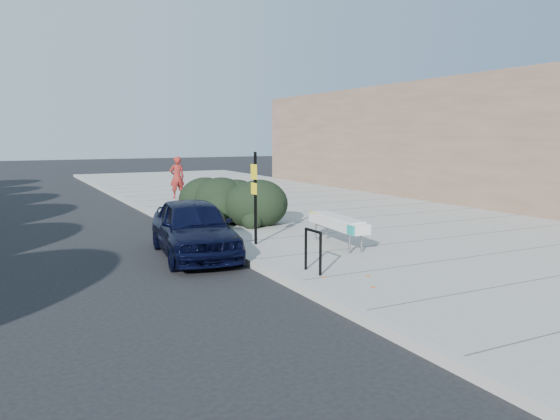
{
  "coord_description": "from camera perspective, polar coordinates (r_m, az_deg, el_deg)",
  "views": [
    {
      "loc": [
        -4.83,
        -10.63,
        2.83
      ],
      "look_at": [
        1.37,
        1.33,
        1.0
      ],
      "focal_mm": 35.0,
      "sensor_mm": 36.0,
      "label": 1
    }
  ],
  "objects": [
    {
      "name": "hedge",
      "position": [
        17.66,
        -6.26,
        1.53
      ],
      "size": [
        2.28,
        4.28,
        1.57
      ],
      "primitive_type": "ellipsoid",
      "rotation": [
        0.0,
        0.0,
        0.05
      ],
      "color": "black",
      "rests_on": "sidewalk_near"
    },
    {
      "name": "building_near",
      "position": [
        23.24,
        26.88,
        6.46
      ],
      "size": [
        6.0,
        36.0,
        5.0
      ],
      "primitive_type": "cube",
      "color": "brown",
      "rests_on": "sidewalk_near"
    },
    {
      "name": "bench",
      "position": [
        13.43,
        6.03,
        -1.35
      ],
      "size": [
        0.74,
        2.4,
        0.71
      ],
      "rotation": [
        0.0,
        0.0,
        -0.1
      ],
      "color": "gray",
      "rests_on": "sidewalk_near"
    },
    {
      "name": "pedestrian",
      "position": [
        24.11,
        -10.7,
        3.38
      ],
      "size": [
        0.67,
        0.44,
        1.81
      ],
      "primitive_type": "imported",
      "rotation": [
        0.0,
        0.0,
        3.16
      ],
      "color": "maroon",
      "rests_on": "sidewalk_near"
    },
    {
      "name": "sign_post",
      "position": [
        13.47,
        -2.64,
        1.92
      ],
      "size": [
        0.1,
        0.27,
        2.3
      ],
      "rotation": [
        0.0,
        0.0,
        0.11
      ],
      "color": "black",
      "rests_on": "sidewalk_near"
    },
    {
      "name": "curb_near",
      "position": [
        16.58,
        -10.1,
        -1.91
      ],
      "size": [
        0.22,
        50.0,
        0.17
      ],
      "primitive_type": "cube",
      "color": "#9E9E99",
      "rests_on": "ground"
    },
    {
      "name": "bike_rack",
      "position": [
        10.77,
        3.47,
        -3.84
      ],
      "size": [
        0.07,
        0.59,
        0.86
      ],
      "rotation": [
        0.0,
        0.0,
        0.02
      ],
      "color": "black",
      "rests_on": "sidewalk_near"
    },
    {
      "name": "sidewalk_near",
      "position": [
        18.99,
        6.24,
        -0.65
      ],
      "size": [
        11.2,
        50.0,
        0.15
      ],
      "primitive_type": "cube",
      "color": "gray",
      "rests_on": "ground"
    },
    {
      "name": "sedan_navy",
      "position": [
        13.01,
        -9.0,
        -1.83
      ],
      "size": [
        2.1,
        4.2,
        1.38
      ],
      "primitive_type": "imported",
      "rotation": [
        0.0,
        0.0,
        -0.12
      ],
      "color": "black",
      "rests_on": "ground"
    },
    {
      "name": "ground",
      "position": [
        12.01,
        -2.91,
        -5.9
      ],
      "size": [
        120.0,
        120.0,
        0.0
      ],
      "primitive_type": "plane",
      "color": "black",
      "rests_on": "ground"
    }
  ]
}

